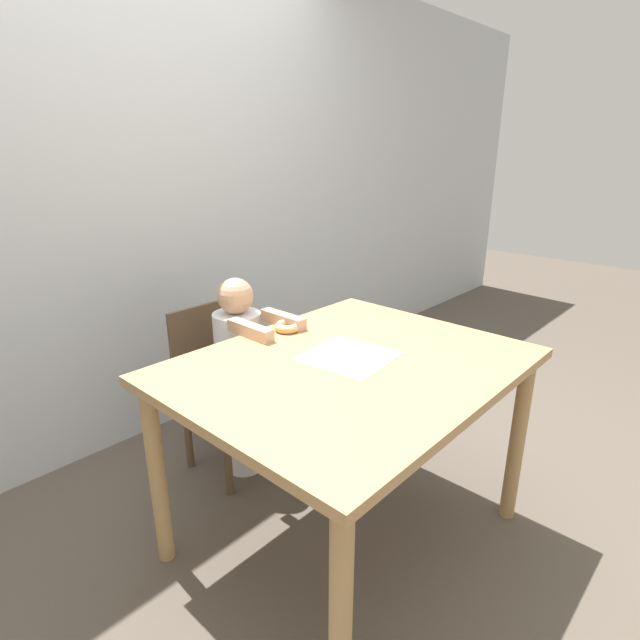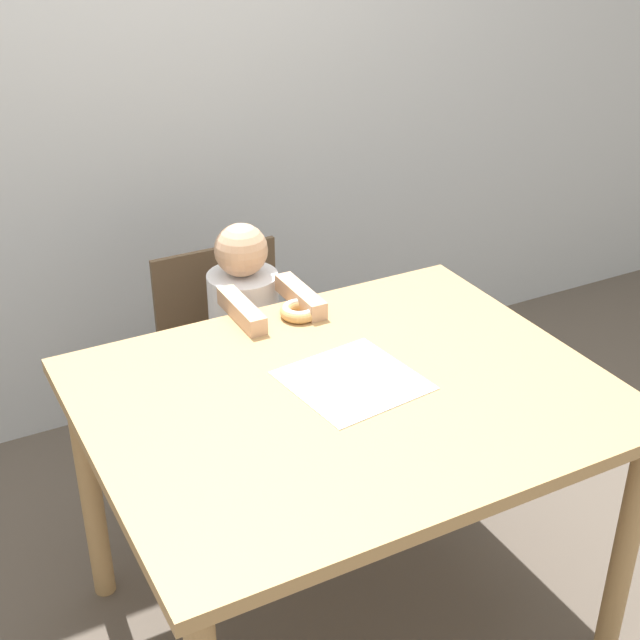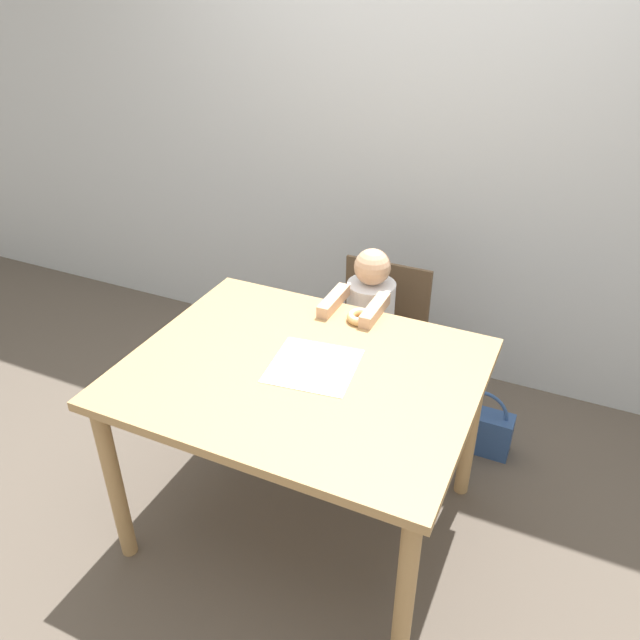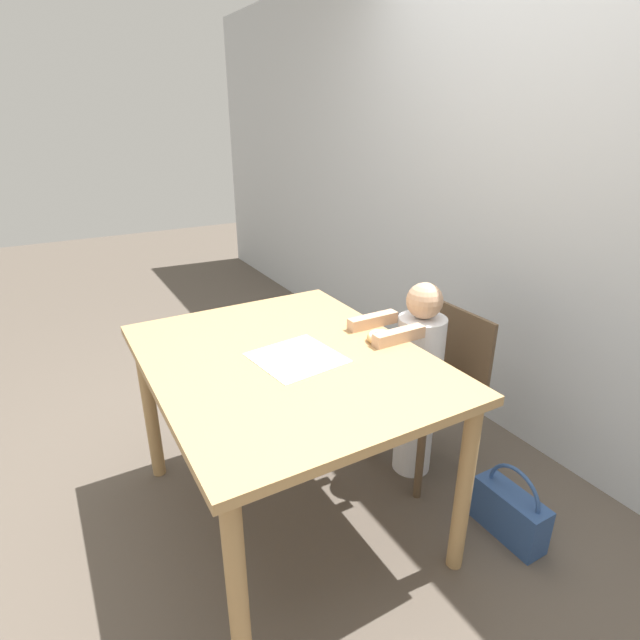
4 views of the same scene
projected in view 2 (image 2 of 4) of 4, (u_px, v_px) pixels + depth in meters
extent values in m
plane|color=brown|center=(343.00, 621.00, 2.48)|extent=(12.00, 12.00, 0.00)
cube|color=silver|center=(149.00, 71.00, 2.92)|extent=(8.00, 0.05, 2.50)
cube|color=tan|center=(347.00, 397.00, 2.13)|extent=(1.22, 0.98, 0.03)
cylinder|color=tan|center=(624.00, 553.00, 2.20)|extent=(0.06, 0.06, 0.73)
cylinder|color=tan|center=(90.00, 490.00, 2.41)|extent=(0.06, 0.06, 0.73)
cylinder|color=tan|center=(428.00, 387.00, 2.87)|extent=(0.06, 0.06, 0.73)
cube|color=brown|center=(241.00, 374.00, 2.83)|extent=(0.42, 0.37, 0.03)
cube|color=brown|center=(217.00, 298.00, 2.88)|extent=(0.42, 0.02, 0.35)
cylinder|color=brown|center=(212.00, 471.00, 2.74)|extent=(0.04, 0.04, 0.41)
cylinder|color=brown|center=(313.00, 439.00, 2.88)|extent=(0.04, 0.04, 0.41)
cylinder|color=brown|center=(177.00, 421.00, 2.98)|extent=(0.04, 0.04, 0.41)
cylinder|color=brown|center=(272.00, 394.00, 3.12)|extent=(0.04, 0.04, 0.41)
cylinder|color=white|center=(249.00, 434.00, 2.89)|extent=(0.18, 0.18, 0.44)
cylinder|color=white|center=(245.00, 327.00, 2.70)|extent=(0.21, 0.21, 0.36)
sphere|color=tan|center=(241.00, 250.00, 2.58)|extent=(0.16, 0.16, 0.16)
cube|color=tan|center=(242.00, 310.00, 2.43)|extent=(0.05, 0.23, 0.05)
cube|color=tan|center=(301.00, 296.00, 2.50)|extent=(0.05, 0.23, 0.05)
torus|color=tan|center=(299.00, 312.00, 2.44)|extent=(0.11, 0.11, 0.03)
torus|color=white|center=(299.00, 308.00, 2.43)|extent=(0.09, 0.09, 0.02)
cube|color=white|center=(353.00, 380.00, 2.15)|extent=(0.33, 0.33, 0.00)
cube|color=#2D4C84|center=(377.00, 410.00, 3.22)|extent=(0.31, 0.11, 0.21)
torus|color=#2D4C84|center=(378.00, 385.00, 3.17)|extent=(0.25, 0.02, 0.25)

